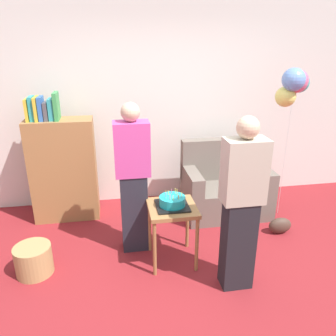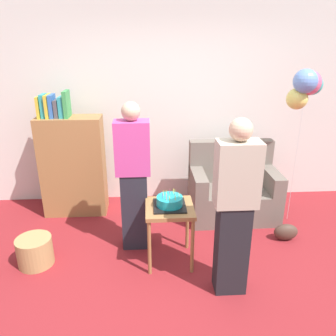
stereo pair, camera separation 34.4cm
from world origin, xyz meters
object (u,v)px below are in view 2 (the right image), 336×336
at_px(person_blowing_candles, 133,177).
at_px(balloon_bunch, 306,86).
at_px(bookshelf, 73,164).
at_px(person_holding_cake, 235,210).
at_px(side_table, 170,215).
at_px(wicker_basket, 35,251).
at_px(birthday_cake, 170,202).
at_px(couch, 232,190).
at_px(handbag, 286,232).

relative_size(person_blowing_candles, balloon_bunch, 0.86).
xyz_separation_m(bookshelf, person_blowing_candles, (0.82, -0.86, 0.15)).
xyz_separation_m(person_holding_cake, balloon_bunch, (1.09, 1.29, 0.86)).
xyz_separation_m(side_table, wicker_basket, (-1.39, 0.02, -0.39)).
bearing_deg(wicker_basket, birthday_cake, -0.95).
height_order(couch, birthday_cake, couch).
bearing_deg(bookshelf, person_blowing_candles, -46.46).
height_order(person_blowing_candles, person_holding_cake, same).
relative_size(bookshelf, person_holding_cake, 0.99).
bearing_deg(bookshelf, couch, -5.68).
bearing_deg(handbag, wicker_basket, -174.35).
xyz_separation_m(person_blowing_candles, person_holding_cake, (0.89, -0.77, 0.00)).
height_order(birthday_cake, person_holding_cake, person_holding_cake).
bearing_deg(side_table, couch, 47.04).
distance_m(couch, balloon_bunch, 1.54).
distance_m(side_table, birthday_cake, 0.15).
bearing_deg(wicker_basket, person_blowing_candles, 15.06).
height_order(bookshelf, person_blowing_candles, person_blowing_candles).
distance_m(handbag, balloon_bunch, 1.70).
distance_m(bookshelf, birthday_cake, 1.66).
bearing_deg(person_holding_cake, wicker_basket, 15.10).
relative_size(side_table, person_blowing_candles, 0.39).
bearing_deg(bookshelf, side_table, -44.55).
xyz_separation_m(couch, side_table, (-0.89, -0.96, 0.20)).
distance_m(bookshelf, handbag, 2.77).
relative_size(couch, balloon_bunch, 0.58).
xyz_separation_m(birthday_cake, person_holding_cake, (0.53, -0.47, 0.15)).
distance_m(person_holding_cake, handbag, 1.36).
bearing_deg(birthday_cake, side_table, 94.73).
distance_m(couch, person_holding_cake, 1.55).
bearing_deg(person_holding_cake, balloon_bunch, -100.70).
height_order(side_table, wicker_basket, side_table).
height_order(bookshelf, birthday_cake, bookshelf).
relative_size(birthday_cake, person_blowing_candles, 0.20).
height_order(couch, wicker_basket, couch).
bearing_deg(handbag, side_table, -167.83).
xyz_separation_m(bookshelf, wicker_basket, (-0.21, -1.14, -0.54)).
height_order(person_blowing_candles, balloon_bunch, balloon_bunch).
height_order(person_holding_cake, handbag, person_holding_cake).
relative_size(birthday_cake, balloon_bunch, 0.17).
height_order(couch, bookshelf, bookshelf).
xyz_separation_m(side_table, birthday_cake, (0.00, -0.00, 0.15)).
bearing_deg(bookshelf, birthday_cake, -44.55).
height_order(side_table, balloon_bunch, balloon_bunch).
bearing_deg(side_table, wicker_basket, 179.05).
height_order(wicker_basket, balloon_bunch, balloon_bunch).
xyz_separation_m(handbag, balloon_bunch, (0.24, 0.53, 1.59)).
relative_size(person_blowing_candles, person_holding_cake, 1.00).
relative_size(side_table, handbag, 2.27).
bearing_deg(birthday_cake, wicker_basket, 179.05).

